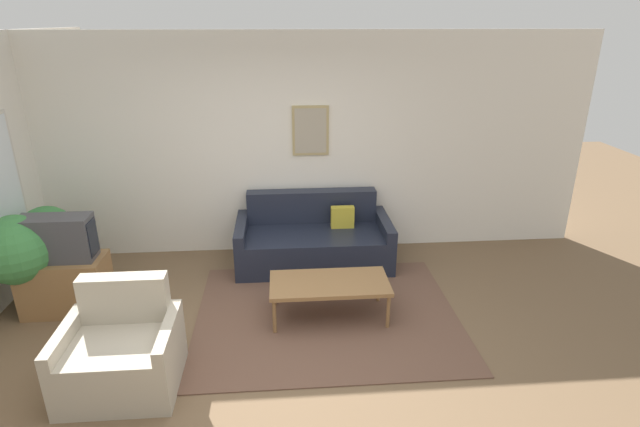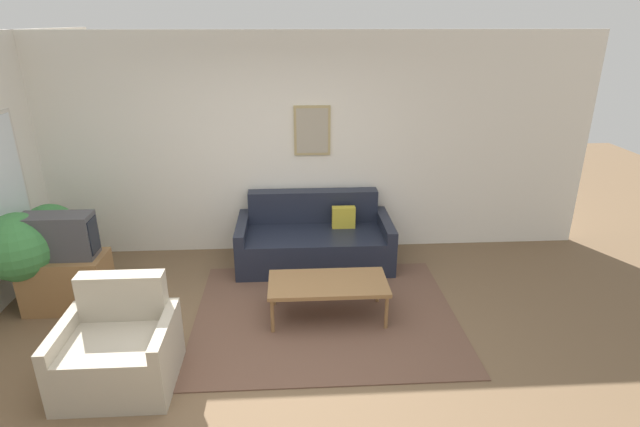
{
  "view_description": "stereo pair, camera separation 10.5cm",
  "coord_description": "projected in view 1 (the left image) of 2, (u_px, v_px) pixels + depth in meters",
  "views": [
    {
      "loc": [
        0.15,
        -3.49,
        2.8
      ],
      "look_at": [
        0.55,
        1.49,
        0.85
      ],
      "focal_mm": 28.0,
      "sensor_mm": 36.0,
      "label": 1
    },
    {
      "loc": [
        0.26,
        -3.5,
        2.8
      ],
      "look_at": [
        0.55,
        1.49,
        0.85
      ],
      "focal_mm": 28.0,
      "sensor_mm": 36.0,
      "label": 2
    }
  ],
  "objects": [
    {
      "name": "tv_stand",
      "position": [
        66.0,
        285.0,
        5.06
      ],
      "size": [
        0.82,
        0.45,
        0.57
      ],
      "color": "olive",
      "rests_on": "ground_plane"
    },
    {
      "name": "armchair",
      "position": [
        122.0,
        354.0,
        4.01
      ],
      "size": [
        0.89,
        0.76,
        0.85
      ],
      "rotation": [
        0.0,
        0.0,
        0.02
      ],
      "color": "#B2A893",
      "rests_on": "ground_plane"
    },
    {
      "name": "tv",
      "position": [
        57.0,
        239.0,
        4.88
      ],
      "size": [
        0.7,
        0.28,
        0.45
      ],
      "color": "#424247",
      "rests_on": "tv_stand"
    },
    {
      "name": "area_rug",
      "position": [
        327.0,
        315.0,
        5.05
      ],
      "size": [
        2.61,
        2.13,
        0.01
      ],
      "color": "brown",
      "rests_on": "ground_plane"
    },
    {
      "name": "couch",
      "position": [
        314.0,
        240.0,
        6.08
      ],
      "size": [
        1.84,
        0.9,
        0.83
      ],
      "color": "#1E2333",
      "rests_on": "ground_plane"
    },
    {
      "name": "potted_plant_by_window",
      "position": [
        48.0,
        235.0,
        5.51
      ],
      "size": [
        0.61,
        0.61,
        0.9
      ],
      "color": "#383D42",
      "rests_on": "ground_plane"
    },
    {
      "name": "coffee_table",
      "position": [
        329.0,
        285.0,
        4.9
      ],
      "size": [
        1.17,
        0.57,
        0.4
      ],
      "color": "olive",
      "rests_on": "ground_plane"
    },
    {
      "name": "ground_plane",
      "position": [
        269.0,
        371.0,
        4.25
      ],
      "size": [
        16.0,
        16.0,
        0.0
      ],
      "primitive_type": "plane",
      "color": "brown"
    },
    {
      "name": "wall_back",
      "position": [
        268.0,
        147.0,
        6.09
      ],
      "size": [
        8.0,
        0.09,
        2.7
      ],
      "color": "white",
      "rests_on": "ground_plane"
    },
    {
      "name": "potted_plant_tall",
      "position": [
        17.0,
        251.0,
        4.84
      ],
      "size": [
        0.69,
        0.69,
        1.06
      ],
      "color": "#383D42",
      "rests_on": "ground_plane"
    }
  ]
}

